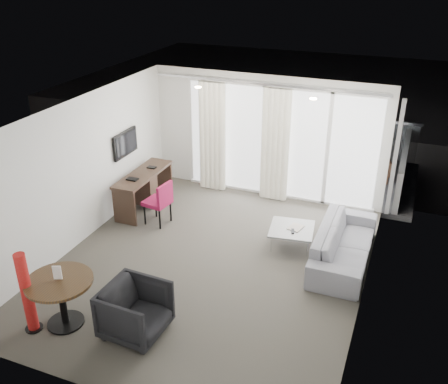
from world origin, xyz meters
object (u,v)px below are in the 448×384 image
at_px(coffee_table, 291,237).
at_px(rattan_chair_b, 377,166).
at_px(round_table, 62,302).
at_px(sofa, 344,244).
at_px(red_lamp, 27,293).
at_px(tub_armchair, 135,311).
at_px(desk, 144,190).
at_px(desk_chair, 157,203).
at_px(rattan_chair_a, 304,165).

bearing_deg(coffee_table, rattan_chair_b, 72.31).
distance_m(round_table, sofa, 4.60).
distance_m(round_table, red_lamp, 0.50).
xyz_separation_m(tub_armchair, sofa, (2.36, 2.89, -0.06)).
height_order(desk, desk_chair, desk_chair).
bearing_deg(round_table, desk_chair, 93.25).
bearing_deg(desk_chair, rattan_chair_a, 62.43).
bearing_deg(round_table, coffee_table, 52.93).
relative_size(coffee_table, sofa, 0.35).
bearing_deg(sofa, rattan_chair_b, -2.41).
distance_m(round_table, coffee_table, 4.08).
xyz_separation_m(desk, tub_armchair, (1.79, -3.36, -0.01)).
relative_size(desk, tub_armchair, 1.97).
bearing_deg(rattan_chair_a, rattan_chair_b, 15.56).
bearing_deg(tub_armchair, red_lamp, 111.08).
xyz_separation_m(desk, round_table, (0.74, -3.57, -0.01)).
bearing_deg(desk, coffee_table, -5.78).
bearing_deg(rattan_chair_a, tub_armchair, -104.28).
relative_size(round_table, rattan_chair_b, 1.25).
height_order(desk, coffee_table, desk).
bearing_deg(desk, desk_chair, -40.53).
bearing_deg(coffee_table, sofa, -9.07).
distance_m(desk_chair, rattan_chair_b, 5.20).
bearing_deg(coffee_table, round_table, -127.07).
distance_m(red_lamp, sofa, 5.04).
xyz_separation_m(round_table, rattan_chair_a, (1.99, 6.11, 0.01)).
relative_size(round_table, coffee_table, 1.22).
relative_size(desk, sofa, 0.75).
xyz_separation_m(desk_chair, rattan_chair_b, (3.73, 3.62, -0.07)).
relative_size(red_lamp, coffee_table, 1.62).
bearing_deg(rattan_chair_b, red_lamp, -138.08).
bearing_deg(desk, rattan_chair_a, 42.99).
height_order(rattan_chair_a, rattan_chair_b, rattan_chair_a).
relative_size(desk, coffee_table, 2.13).
bearing_deg(round_table, red_lamp, -143.02).
bearing_deg(red_lamp, rattan_chair_b, 60.75).
bearing_deg(coffee_table, desk_chair, -176.56).
bearing_deg(tub_armchair, round_table, 103.76).
height_order(desk, tub_armchair, desk).
bearing_deg(rattan_chair_a, desk_chair, -130.84).
bearing_deg(desk, tub_armchair, -61.98).
relative_size(sofa, rattan_chair_a, 2.88).
height_order(coffee_table, rattan_chair_a, rattan_chair_a).
bearing_deg(rattan_chair_b, tub_armchair, -129.93).
bearing_deg(rattan_chair_b, desk, -162.68).
distance_m(rattan_chair_a, rattan_chair_b, 1.68).
xyz_separation_m(tub_armchair, coffee_table, (1.40, 3.04, -0.20)).
distance_m(desk_chair, coffee_table, 2.65).
xyz_separation_m(red_lamp, rattan_chair_a, (2.34, 6.38, -0.24)).
bearing_deg(sofa, desk, 83.46).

